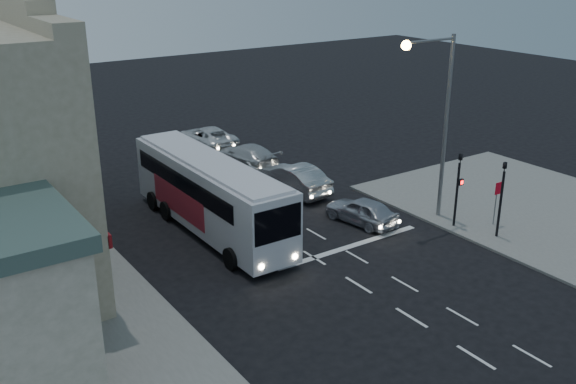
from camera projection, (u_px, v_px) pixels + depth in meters
ground at (343, 275)px, 26.70m from camera, size 120.00×120.00×0.00m
road_markings at (320, 240)px, 29.93m from camera, size 8.00×30.55×0.01m
tour_bus at (210, 193)px, 30.38m from camera, size 2.78×11.73×3.59m
car_suv at (362, 211)px, 31.65m from camera, size 2.23×4.13×1.33m
car_sedan_a at (293, 179)px, 35.69m from camera, size 2.01×5.04×1.63m
car_sedan_b at (247, 156)px, 40.00m from camera, size 2.36×5.17×1.47m
car_sedan_c at (208, 137)px, 44.08m from camera, size 2.58×5.27×1.44m
traffic_signal_main at (458, 181)px, 30.48m from camera, size 0.25×0.35×4.10m
traffic_signal_side at (502, 190)px, 29.32m from camera, size 0.18×0.15×4.10m
regulatory_sign at (497, 196)px, 30.89m from camera, size 0.45×0.12×2.20m
streetlight at (438, 108)px, 30.28m from camera, size 3.32×0.44×9.00m
street_tree at (31, 124)px, 32.37m from camera, size 4.00×4.00×6.20m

